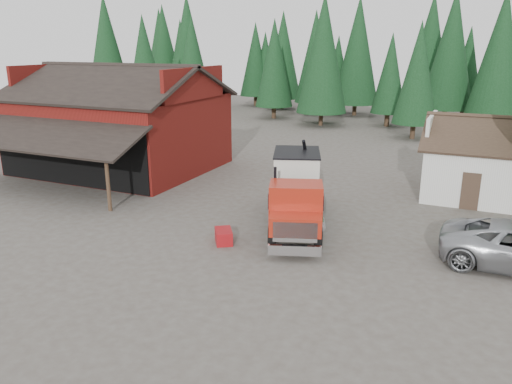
% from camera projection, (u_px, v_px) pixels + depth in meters
% --- Properties ---
extents(ground, '(120.00, 120.00, 0.00)m').
position_uv_depth(ground, '(179.00, 241.00, 22.09)').
color(ground, '#494139').
rests_on(ground, ground).
extents(red_barn, '(12.80, 13.63, 7.18)m').
position_uv_depth(red_barn, '(120.00, 130.00, 34.30)').
color(red_barn, maroon).
rests_on(red_barn, ground).
extents(farmhouse, '(8.60, 6.42, 4.65)m').
position_uv_depth(farmhouse, '(503.00, 169.00, 27.85)').
color(farmhouse, silver).
rests_on(farmhouse, ground).
extents(conifer_backdrop, '(76.00, 16.00, 16.00)m').
position_uv_depth(conifer_backdrop, '(373.00, 118.00, 58.78)').
color(conifer_backdrop, black).
rests_on(conifer_backdrop, ground).
extents(near_pine_a, '(4.40, 4.40, 11.40)m').
position_uv_depth(near_pine_a, '(144.00, 63.00, 53.38)').
color(near_pine_a, '#382619').
rests_on(near_pine_a, ground).
extents(near_pine_b, '(3.96, 3.96, 10.40)m').
position_uv_depth(near_pine_b, '(418.00, 73.00, 44.25)').
color(near_pine_b, '#382619').
rests_on(near_pine_b, ground).
extents(near_pine_d, '(5.28, 5.28, 13.40)m').
position_uv_depth(near_pine_d, '(323.00, 54.00, 51.25)').
color(near_pine_d, '#382619').
rests_on(near_pine_d, ground).
extents(feed_truck, '(4.95, 8.76, 3.83)m').
position_uv_depth(feed_truck, '(296.00, 190.00, 23.52)').
color(feed_truck, black).
rests_on(feed_truck, ground).
extents(equip_box, '(1.19, 1.30, 0.60)m').
position_uv_depth(equip_box, '(224.00, 236.00, 21.85)').
color(equip_box, maroon).
rests_on(equip_box, ground).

